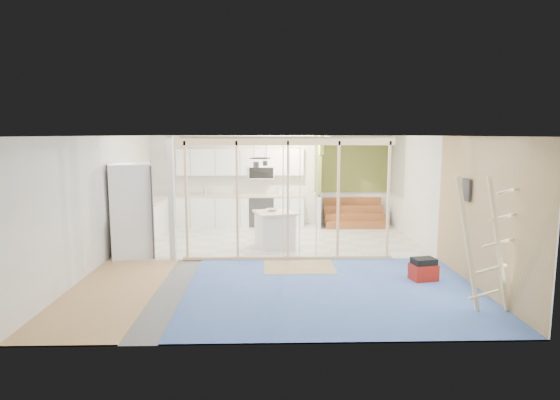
{
  "coord_description": "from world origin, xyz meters",
  "views": [
    {
      "loc": [
        -0.11,
        -9.59,
        2.63
      ],
      "look_at": [
        0.15,
        0.6,
        1.2
      ],
      "focal_mm": 30.0,
      "sensor_mm": 36.0,
      "label": 1
    }
  ],
  "objects_px": {
    "toolbox": "(424,270)",
    "fridge": "(132,210)",
    "ladder": "(487,244)",
    "island": "(275,230)"
  },
  "relations": [
    {
      "from": "toolbox",
      "to": "ladder",
      "type": "xyz_separation_m",
      "value": [
        0.39,
        -1.54,
        0.84
      ]
    },
    {
      "from": "ladder",
      "to": "fridge",
      "type": "bearing_deg",
      "value": 142.19
    },
    {
      "from": "fridge",
      "to": "ladder",
      "type": "relative_size",
      "value": 0.99
    },
    {
      "from": "toolbox",
      "to": "fridge",
      "type": "bearing_deg",
      "value": 150.09
    },
    {
      "from": "island",
      "to": "toolbox",
      "type": "distance_m",
      "value": 3.71
    },
    {
      "from": "fridge",
      "to": "toolbox",
      "type": "relative_size",
      "value": 4.01
    },
    {
      "from": "fridge",
      "to": "toolbox",
      "type": "xyz_separation_m",
      "value": [
        5.75,
        -1.93,
        -0.8
      ]
    },
    {
      "from": "island",
      "to": "toolbox",
      "type": "xyz_separation_m",
      "value": [
        2.65,
        -2.58,
        -0.22
      ]
    },
    {
      "from": "fridge",
      "to": "ladder",
      "type": "bearing_deg",
      "value": -47.54
    },
    {
      "from": "toolbox",
      "to": "ladder",
      "type": "height_order",
      "value": "ladder"
    }
  ]
}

